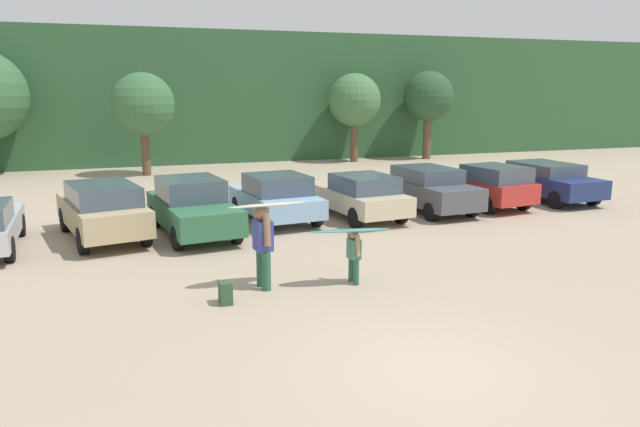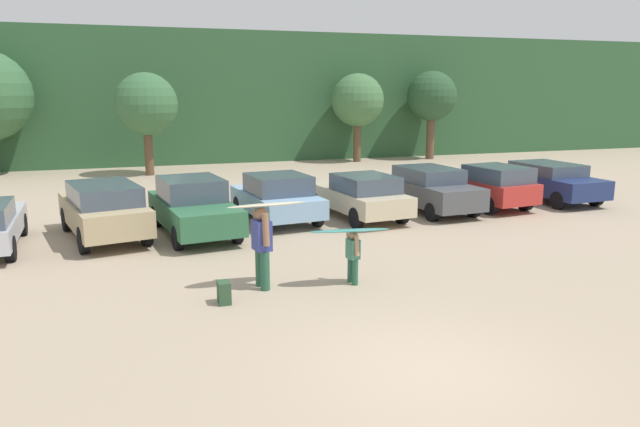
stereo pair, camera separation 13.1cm
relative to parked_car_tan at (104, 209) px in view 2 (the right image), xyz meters
The scene contains 17 objects.
ground_plane 11.31m from the parked_car_tan, 64.50° to the right, with size 120.00×120.00×0.00m, color tan.
hillside_ridge 23.22m from the parked_car_tan, 77.84° to the left, with size 108.00×12.00×7.47m, color #2D5633.
tree_far_left 13.32m from the parked_car_tan, 81.99° to the left, with size 3.04×3.04×5.01m.
tree_center_right 20.50m from the parked_car_tan, 47.51° to the left, with size 3.05×3.05×5.11m.
tree_right 23.96m from the parked_car_tan, 38.88° to the left, with size 2.98×2.98×5.29m.
parked_car_tan is the anchor object (origin of this frame).
parked_car_forest_green 2.48m from the parked_car_tan, ahead, with size 2.36×4.75×1.65m.
parked_car_sky_blue 5.28m from the parked_car_tan, ahead, with size 2.32×4.19×1.53m.
parked_car_champagne 7.94m from the parked_car_tan, ahead, with size 2.25×4.54×1.47m.
parked_car_dark_gray 10.68m from the parked_car_tan, ahead, with size 2.08×4.33×1.52m.
parked_car_red 12.98m from the parked_car_tan, ahead, with size 2.30×4.32×1.55m.
parked_car_navy 15.99m from the parked_car_tan, ahead, with size 2.12×4.31×1.44m.
person_adult 6.54m from the parked_car_tan, 59.74° to the right, with size 0.38×0.75×1.75m.
person_child 7.94m from the parked_car_tan, 48.80° to the right, with size 0.26×0.52×1.18m.
surfboard_cream 6.62m from the parked_car_tan, 58.39° to the right, with size 1.76×0.62×0.14m.
surfboard_teal 7.94m from the parked_car_tan, 49.98° to the right, with size 1.82×0.73×0.15m.
backpack_dropped 6.78m from the parked_car_tan, 69.58° to the right, with size 0.24×0.34×0.45m.
Camera 2 is at (-4.21, -7.35, 4.16)m, focal length 33.29 mm.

